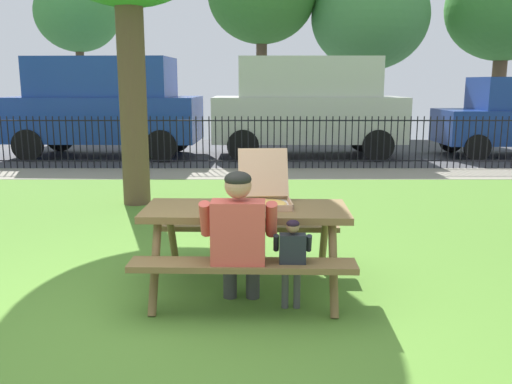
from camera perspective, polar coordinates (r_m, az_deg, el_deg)
The scene contains 13 objects.
ground at distance 6.23m, azimuth -7.72°, elevation -6.23°, with size 28.00×12.01×0.02m, color #55862F.
cobblestone_walkway at distance 11.37m, azimuth -4.32°, elevation 1.89°, with size 28.00×1.40×0.01m, color gray.
street_asphalt at distance 15.08m, azimuth -3.33°, elevation 4.23°, with size 28.00×6.10×0.01m, color #424247.
picnic_table_foreground at distance 4.90m, azimuth -1.32°, elevation -3.60°, with size 1.84×1.53×0.79m.
pizza_box_open at distance 4.97m, azimuth 0.62°, elevation -0.24°, with size 0.49×0.60×0.48m.
adult_at_table at distance 4.40m, azimuth -2.04°, elevation -4.53°, with size 0.62×0.60×1.19m.
child_at_table at distance 4.41m, azimuth 3.52°, elevation -6.67°, with size 0.30×0.30×0.81m.
iron_fence_streetside at distance 11.99m, azimuth -4.13°, elevation 5.19°, with size 19.70×0.03×1.14m.
parked_car_left at distance 14.41m, azimuth -15.72°, elevation 8.74°, with size 4.78×2.24×2.46m.
parked_car_center at distance 13.96m, azimuth 5.13°, elevation 9.04°, with size 4.71×2.08×2.46m.
far_tree_midleft at distance 20.53m, azimuth -18.34°, elevation 17.13°, with size 2.85×2.85×5.43m.
far_tree_midright at distance 19.98m, azimuth 11.47°, elevation 17.37°, with size 3.99×3.99×5.84m.
far_tree_right at distance 21.37m, azimuth 24.15°, elevation 16.99°, with size 3.95×3.95×6.12m.
Camera 1 is at (0.80, -3.88, 1.86)m, focal length 38.50 mm.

